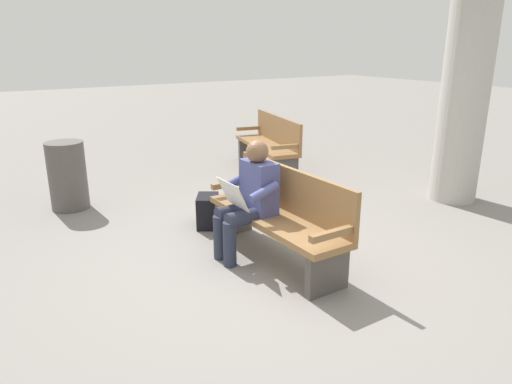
{
  "coord_description": "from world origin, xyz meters",
  "views": [
    {
      "loc": [
        -3.54,
        2.47,
        2.08
      ],
      "look_at": [
        0.1,
        0.15,
        0.7
      ],
      "focal_mm": 33.13,
      "sensor_mm": 36.0,
      "label": 1
    }
  ],
  "objects_px": {
    "support_pillar": "(470,57)",
    "person_seated": "(249,197)",
    "backpack": "(208,211)",
    "bench_far": "(270,143)",
    "trash_bin": "(68,176)",
    "bench_near": "(280,214)"
  },
  "relations": [
    {
      "from": "support_pillar",
      "to": "person_seated",
      "type": "bearing_deg",
      "value": 90.8
    },
    {
      "from": "backpack",
      "to": "support_pillar",
      "type": "relative_size",
      "value": 0.11
    },
    {
      "from": "person_seated",
      "to": "bench_far",
      "type": "distance_m",
      "value": 3.42
    },
    {
      "from": "person_seated",
      "to": "trash_bin",
      "type": "xyz_separation_m",
      "value": [
        2.48,
        1.22,
        -0.19
      ]
    },
    {
      "from": "person_seated",
      "to": "bench_far",
      "type": "xyz_separation_m",
      "value": [
        2.71,
        -2.08,
        -0.17
      ]
    },
    {
      "from": "bench_near",
      "to": "support_pillar",
      "type": "xyz_separation_m",
      "value": [
        0.25,
        -3.09,
        1.43
      ]
    },
    {
      "from": "bench_far",
      "to": "support_pillar",
      "type": "xyz_separation_m",
      "value": [
        -2.66,
        -1.25,
        1.43
      ]
    },
    {
      "from": "bench_far",
      "to": "bench_near",
      "type": "bearing_deg",
      "value": 160.14
    },
    {
      "from": "bench_near",
      "to": "backpack",
      "type": "distance_m",
      "value": 1.19
    },
    {
      "from": "backpack",
      "to": "trash_bin",
      "type": "distance_m",
      "value": 1.98
    },
    {
      "from": "person_seated",
      "to": "backpack",
      "type": "distance_m",
      "value": 1.04
    },
    {
      "from": "support_pillar",
      "to": "backpack",
      "type": "bearing_deg",
      "value": 74.91
    },
    {
      "from": "backpack",
      "to": "trash_bin",
      "type": "xyz_separation_m",
      "value": [
        1.54,
        1.23,
        0.25
      ]
    },
    {
      "from": "backpack",
      "to": "bench_far",
      "type": "height_order",
      "value": "bench_far"
    },
    {
      "from": "support_pillar",
      "to": "trash_bin",
      "type": "xyz_separation_m",
      "value": [
        2.43,
        4.54,
        -1.45
      ]
    },
    {
      "from": "bench_far",
      "to": "backpack",
      "type": "bearing_deg",
      "value": 143.08
    },
    {
      "from": "person_seated",
      "to": "bench_far",
      "type": "height_order",
      "value": "person_seated"
    },
    {
      "from": "person_seated",
      "to": "trash_bin",
      "type": "height_order",
      "value": "person_seated"
    },
    {
      "from": "support_pillar",
      "to": "trash_bin",
      "type": "distance_m",
      "value": 5.35
    },
    {
      "from": "support_pillar",
      "to": "trash_bin",
      "type": "height_order",
      "value": "support_pillar"
    },
    {
      "from": "bench_near",
      "to": "support_pillar",
      "type": "bearing_deg",
      "value": -85.74
    },
    {
      "from": "support_pillar",
      "to": "trash_bin",
      "type": "bearing_deg",
      "value": 61.85
    }
  ]
}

